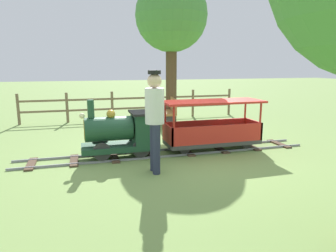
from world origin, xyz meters
TOP-DOWN VIEW (x-y plane):
  - ground_plane at (0.00, 0.00)m, footprint 60.00×60.00m
  - track at (0.00, 0.20)m, footprint 0.69×5.70m
  - locomotive at (0.00, 1.07)m, footprint 0.65×1.45m
  - passenger_car at (0.00, -0.70)m, footprint 0.75×2.00m
  - conductor_person at (-0.94, 0.71)m, footprint 0.30×0.30m
  - park_bench at (2.62, -0.53)m, footprint 1.34×0.57m
  - oak_tree_far at (2.96, -0.73)m, footprint 2.01×2.01m
  - fence_section at (4.03, 0.20)m, footprint 0.08×6.78m

SIDE VIEW (x-z plane):
  - ground_plane at x=0.00m, z-range 0.00..0.00m
  - track at x=0.00m, z-range 0.00..0.04m
  - park_bench at x=2.62m, z-range 0.01..0.83m
  - passenger_car at x=0.00m, z-range -0.06..0.91m
  - fence_section at x=4.03m, z-range 0.03..0.93m
  - locomotive at x=0.00m, z-range -0.04..1.02m
  - conductor_person at x=-0.94m, z-range 0.15..1.77m
  - oak_tree_far at x=2.96m, z-range 0.97..5.03m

